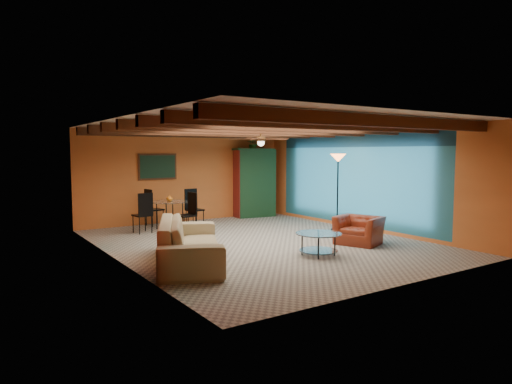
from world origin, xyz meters
TOP-DOWN VIEW (x-y plane):
  - room at (0.00, 0.11)m, footprint 6.52×8.01m
  - sofa at (-2.18, -0.86)m, footprint 2.15×3.00m
  - armchair at (1.77, -1.34)m, footprint 1.13×1.20m
  - coffee_table at (0.23, -1.72)m, footprint 0.98×0.98m
  - dining_table at (-1.02, 2.85)m, footprint 2.29×2.29m
  - armoire at (2.20, 3.70)m, footprint 1.28×0.76m
  - floor_lamp at (2.65, 0.29)m, footprint 0.49×0.49m
  - ceiling_fan at (0.00, 0.00)m, footprint 1.50×1.50m
  - painting at (-0.90, 3.96)m, footprint 1.05×0.03m
  - potted_plant at (2.20, 3.70)m, footprint 0.50×0.47m
  - vase at (-1.02, 2.85)m, footprint 0.20×0.20m

SIDE VIEW (x-z plane):
  - coffee_table at x=0.23m, z-range 0.00..0.47m
  - armchair at x=1.77m, z-range 0.00..0.63m
  - sofa at x=-2.18m, z-range 0.00..0.82m
  - dining_table at x=-1.02m, z-range 0.00..1.05m
  - floor_lamp at x=2.65m, z-range 0.00..2.03m
  - armoire at x=2.20m, z-range 0.00..2.12m
  - vase at x=-1.02m, z-range 1.05..1.23m
  - painting at x=-0.90m, z-range 1.32..1.97m
  - potted_plant at x=2.20m, z-range 2.12..2.56m
  - ceiling_fan at x=0.00m, z-range 2.14..2.58m
  - room at x=0.00m, z-range 1.01..3.72m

